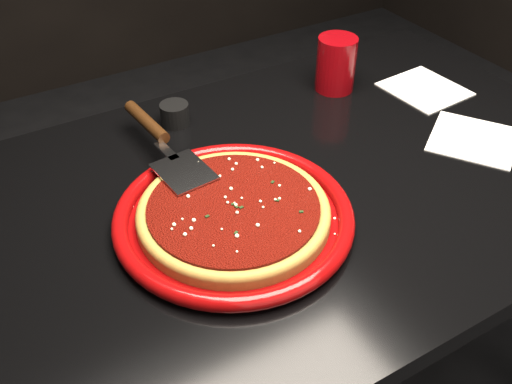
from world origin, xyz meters
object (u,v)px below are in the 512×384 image
Objects in this scene: cup at (336,64)px; ramekin at (175,114)px; table at (298,306)px; pizza_server at (165,142)px; plate at (234,216)px.

cup is 2.05× the size of ramekin.
pizza_server is at bearing 142.84° from table.
table is 0.50m from pizza_server.
pizza_server is at bearing 98.11° from plate.
cup is at bearing -6.92° from ramekin.
pizza_server reaches higher than ramekin.
pizza_server is 5.97× the size of ramekin.
ramekin is at bearing 54.24° from pizza_server.
cup is at bearing 4.68° from pizza_server.
table is at bearing 15.03° from plate.
pizza_server is at bearing -120.66° from ramekin.
table is 0.55m from cup.
table is at bearing -134.74° from cup.
pizza_server is 0.14m from ramekin.
cup is at bearing 45.26° from table.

